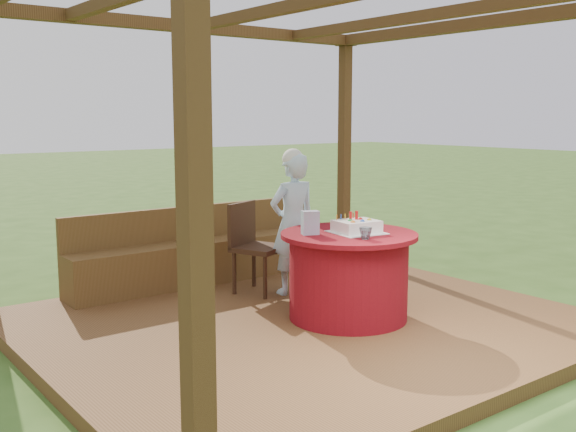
# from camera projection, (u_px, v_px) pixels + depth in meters

# --- Properties ---
(ground) EXTENTS (60.00, 60.00, 0.00)m
(ground) POSITION_uv_depth(u_px,v_px,m) (305.00, 332.00, 5.88)
(ground) COLOR #30521B
(ground) RESTS_ON ground
(deck) EXTENTS (4.50, 4.00, 0.12)m
(deck) POSITION_uv_depth(u_px,v_px,m) (305.00, 326.00, 5.87)
(deck) COLOR brown
(deck) RESTS_ON ground
(pergola) EXTENTS (4.50, 4.00, 2.72)m
(pergola) POSITION_uv_depth(u_px,v_px,m) (306.00, 50.00, 5.52)
(pergola) COLOR brown
(pergola) RESTS_ON deck
(bench) EXTENTS (3.00, 0.42, 0.80)m
(bench) POSITION_uv_depth(u_px,v_px,m) (205.00, 257.00, 7.18)
(bench) COLOR brown
(bench) RESTS_ON deck
(table) EXTENTS (1.18, 1.18, 0.76)m
(table) POSITION_uv_depth(u_px,v_px,m) (348.00, 275.00, 5.85)
(table) COLOR maroon
(table) RESTS_ON deck
(chair) EXTENTS (0.59, 0.59, 0.90)m
(chair) POSITION_uv_depth(u_px,v_px,m) (252.00, 242.00, 6.72)
(chair) COLOR #381F11
(chair) RESTS_ON deck
(elderly_woman) EXTENTS (0.53, 0.37, 1.44)m
(elderly_woman) POSITION_uv_depth(u_px,v_px,m) (293.00, 222.00, 6.63)
(elderly_woman) COLOR #98C5E1
(elderly_woman) RESTS_ON deck
(birthday_cake) EXTENTS (0.46, 0.46, 0.18)m
(birthday_cake) POSITION_uv_depth(u_px,v_px,m) (357.00, 226.00, 5.79)
(birthday_cake) COLOR white
(birthday_cake) RESTS_ON table
(gift_bag) EXTENTS (0.17, 0.14, 0.20)m
(gift_bag) POSITION_uv_depth(u_px,v_px,m) (310.00, 223.00, 5.70)
(gift_bag) COLOR #C07CAB
(gift_bag) RESTS_ON table
(drinking_glass) EXTENTS (0.11, 0.11, 0.10)m
(drinking_glass) POSITION_uv_depth(u_px,v_px,m) (366.00, 233.00, 5.49)
(drinking_glass) COLOR silver
(drinking_glass) RESTS_ON table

